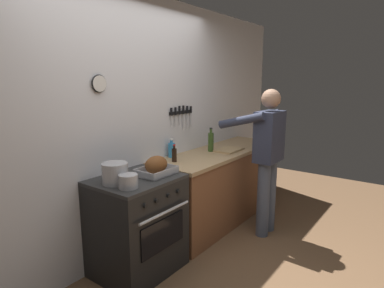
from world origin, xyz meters
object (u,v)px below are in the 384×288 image
stove (137,225)px  person_cook (267,153)px  roasting_pan (156,166)px  cutting_board (229,150)px  bottle_soy_sauce (174,155)px  bottle_olive_oil (211,142)px  stock_pot (115,173)px  saucepan (128,181)px  bottle_dish_soap (172,150)px

stove → person_cook: 1.63m
roasting_pan → cutting_board: size_ratio=0.98×
bottle_soy_sauce → cutting_board: bearing=-13.3°
person_cook → bottle_olive_oil: person_cook is taller
stock_pot → saucepan: bearing=-95.2°
saucepan → cutting_board: size_ratio=0.43×
stove → bottle_dish_soap: (0.79, 0.25, 0.54)m
stock_pot → bottle_olive_oil: size_ratio=0.76×
roasting_pan → person_cook: bearing=-23.4°
roasting_pan → cutting_board: roasting_pan is taller
bottle_dish_soap → roasting_pan: bearing=-151.7°
cutting_board → bottle_soy_sauce: size_ratio=1.92×
saucepan → bottle_olive_oil: bottle_olive_oil is taller
cutting_board → bottle_soy_sauce: bottle_soy_sauce is taller
person_cook → bottle_dish_soap: person_cook is taller
saucepan → cutting_board: saucepan is taller
bottle_olive_oil → person_cook: bearing=-80.4°
stove → roasting_pan: size_ratio=2.56×
cutting_board → bottle_dish_soap: (-0.68, 0.35, 0.08)m
cutting_board → bottle_soy_sauce: (-0.82, 0.19, 0.07)m
saucepan → cutting_board: (1.70, 0.05, -0.05)m
saucepan → bottle_soy_sauce: bottle_soy_sauce is taller
roasting_pan → stock_pot: (-0.40, 0.10, 0.01)m
stove → roasting_pan: 0.57m
saucepan → bottle_olive_oil: size_ratio=0.54×
person_cook → saucepan: bearing=87.8°
stove → person_cook: (1.43, -0.61, 0.50)m
cutting_board → bottle_olive_oil: size_ratio=1.25×
roasting_pan → stock_pot: size_ratio=1.61×
person_cook → roasting_pan: bearing=80.0°
person_cook → bottle_dish_soap: size_ratio=7.88×
stock_pot → bottle_olive_oil: bottle_olive_oil is taller
cutting_board → bottle_dish_soap: bottle_dish_soap is taller
stock_pot → bottle_dish_soap: 1.03m
roasting_pan → bottle_olive_oil: size_ratio=1.22×
stock_pot → bottle_soy_sauce: 0.87m
stock_pot → bottle_soy_sauce: size_ratio=1.16×
saucepan → bottle_olive_oil: (1.54, 0.22, 0.06)m
stock_pot → bottle_dish_soap: size_ratio=1.04×
roasting_pan → stock_pot: 0.41m
roasting_pan → bottle_dish_soap: bottle_dish_soap is taller
cutting_board → bottle_olive_oil: (-0.16, 0.16, 0.11)m
stove → cutting_board: cutting_board is taller
stove → stock_pot: stock_pot is taller
saucepan → bottle_soy_sauce: 0.92m
person_cook → stock_pot: bearing=82.1°
stock_pot → saucepan: size_ratio=1.40×
bottle_olive_oil → bottle_dish_soap: bottle_olive_oil is taller
person_cook → roasting_pan: person_cook is taller
person_cook → bottle_dish_soap: 1.07m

